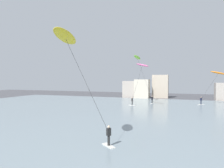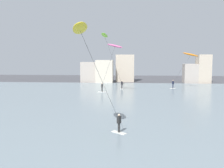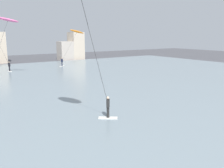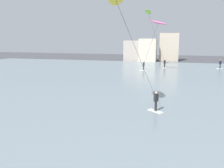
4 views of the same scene
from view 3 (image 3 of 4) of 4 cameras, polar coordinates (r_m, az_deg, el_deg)
name	(u,v)px [view 3 (image 3 of 4)]	position (r m, az deg, el deg)	size (l,w,h in m)	color
water_bay	(38,87)	(29.83, -16.92, -0.77)	(84.00, 52.00, 0.10)	gray
far_shore_buildings	(21,50)	(58.09, -20.69, 7.55)	(30.93, 5.49, 6.78)	#A89E93
kitesurfer_yellow	(82,0)	(14.52, -7.11, 19.02)	(4.54, 4.01, 9.11)	silver
kitesurfer_pink	(6,25)	(37.61, -23.70, 12.49)	(4.66, 3.10, 8.64)	silver
kitesurfer_orange	(75,35)	(48.79, -8.63, 11.33)	(5.24, 1.87, 7.19)	silver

